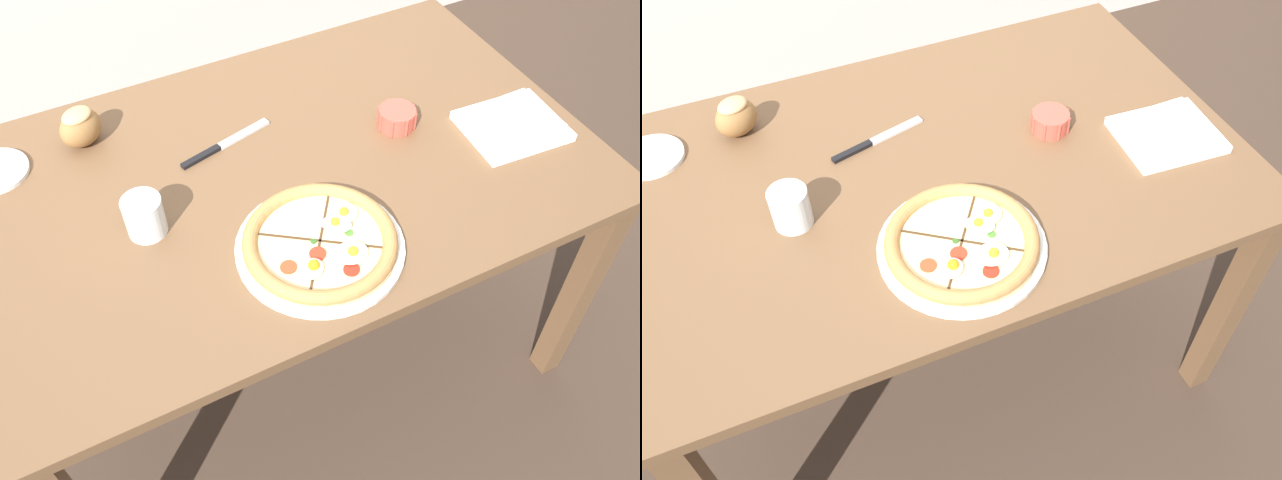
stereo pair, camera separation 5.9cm
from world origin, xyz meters
TOP-DOWN VIEW (x-y plane):
  - ground_plane at (0.00, 0.00)m, footprint 12.00×12.00m
  - dining_table at (0.00, 0.00)m, footprint 1.42×0.90m
  - pizza at (-0.03, -0.25)m, footprint 0.34×0.34m
  - ramekin_bowl at (0.31, 0.01)m, footprint 0.10×0.10m
  - napkin_folded at (0.55, -0.13)m, footprint 0.24×0.21m
  - bread_piece_near at (-0.37, 0.29)m, footprint 0.13×0.12m
  - knife_main at (-0.08, 0.13)m, footprint 0.24×0.08m
  - water_glass at (-0.33, -0.04)m, footprint 0.08×0.08m
  - side_saucer at (-0.58, 0.28)m, footprint 0.15×0.15m

SIDE VIEW (x-z plane):
  - ground_plane at x=0.00m, z-range 0.00..0.00m
  - dining_table at x=0.00m, z-range 0.28..1.05m
  - knife_main at x=-0.08m, z-range 0.76..0.77m
  - side_saucer at x=-0.58m, z-range 0.76..0.77m
  - napkin_folded at x=0.55m, z-range 0.76..0.80m
  - pizza at x=-0.03m, z-range 0.76..0.81m
  - ramekin_bowl at x=0.31m, z-range 0.77..0.81m
  - water_glass at x=-0.33m, z-range 0.76..0.85m
  - bread_piece_near at x=-0.37m, z-range 0.77..0.86m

